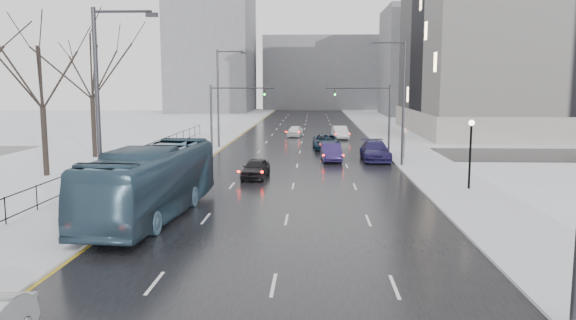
# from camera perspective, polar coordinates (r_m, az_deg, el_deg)

# --- Properties ---
(road) EXTENTS (16.00, 150.00, 0.04)m
(road) POSITION_cam_1_polar(r_m,az_deg,el_deg) (65.21, 1.44, 1.98)
(road) COLOR black
(road) RESTS_ON ground
(cross_road) EXTENTS (130.00, 10.00, 0.04)m
(cross_road) POSITION_cam_1_polar(r_m,az_deg,el_deg) (53.29, 1.18, 0.66)
(cross_road) COLOR black
(cross_road) RESTS_ON ground
(sidewalk_left) EXTENTS (5.00, 150.00, 0.16)m
(sidewalk_left) POSITION_cam_1_polar(r_m,az_deg,el_deg) (66.25, -7.68, 2.06)
(sidewalk_left) COLOR silver
(sidewalk_left) RESTS_ON ground
(sidewalk_right) EXTENTS (5.00, 150.00, 0.16)m
(sidewalk_right) POSITION_cam_1_polar(r_m,az_deg,el_deg) (65.84, 10.62, 1.96)
(sidewalk_right) COLOR silver
(sidewalk_right) RESTS_ON ground
(park_strip) EXTENTS (14.00, 150.00, 0.12)m
(park_strip) POSITION_cam_1_polar(r_m,az_deg,el_deg) (68.59, -15.52, 2.02)
(park_strip) COLOR white
(park_strip) RESTS_ON ground
(tree_park_d) EXTENTS (8.75, 8.75, 12.50)m
(tree_park_d) POSITION_cam_1_polar(r_m,az_deg,el_deg) (43.81, -23.29, -1.59)
(tree_park_d) COLOR black
(tree_park_d) RESTS_ON ground
(tree_park_e) EXTENTS (9.45, 9.45, 13.50)m
(tree_park_e) POSITION_cam_1_polar(r_m,az_deg,el_deg) (53.03, -19.00, 0.17)
(tree_park_e) COLOR black
(tree_park_e) RESTS_ON ground
(iron_fence) EXTENTS (0.06, 70.00, 1.30)m
(iron_fence) POSITION_cam_1_polar(r_m,az_deg,el_deg) (38.12, -19.47, -1.34)
(iron_fence) COLOR black
(iron_fence) RESTS_ON sidewalk_left
(streetlight_r_mid) EXTENTS (2.95, 0.25, 10.00)m
(streetlight_r_mid) POSITION_cam_1_polar(r_m,az_deg,el_deg) (45.39, 11.37, 6.34)
(streetlight_r_mid) COLOR #2D2D33
(streetlight_r_mid) RESTS_ON ground
(streetlight_l_near) EXTENTS (2.95, 0.25, 10.00)m
(streetlight_l_near) POSITION_cam_1_polar(r_m,az_deg,el_deg) (26.62, -18.30, 5.12)
(streetlight_l_near) COLOR #2D2D33
(streetlight_l_near) RESTS_ON ground
(streetlight_l_far) EXTENTS (2.95, 0.25, 10.00)m
(streetlight_l_far) POSITION_cam_1_polar(r_m,az_deg,el_deg) (57.65, -6.90, 6.73)
(streetlight_l_far) COLOR #2D2D33
(streetlight_l_far) RESTS_ON ground
(lamppost_r_mid) EXTENTS (0.36, 0.36, 4.28)m
(lamppost_r_mid) POSITION_cam_1_polar(r_m,az_deg,el_deg) (36.38, 18.06, 1.54)
(lamppost_r_mid) COLOR black
(lamppost_r_mid) RESTS_ON sidewalk_right
(mast_signal_right) EXTENTS (6.10, 0.33, 6.50)m
(mast_signal_right) POSITION_cam_1_polar(r_m,az_deg,el_deg) (53.26, 9.13, 4.97)
(mast_signal_right) COLOR #2D2D33
(mast_signal_right) RESTS_ON ground
(mast_signal_left) EXTENTS (6.10, 0.33, 6.50)m
(mast_signal_left) POSITION_cam_1_polar(r_m,az_deg,el_deg) (53.62, -6.69, 5.04)
(mast_signal_left) COLOR #2D2D33
(mast_signal_left) RESTS_ON ground
(no_uturn_sign) EXTENTS (0.60, 0.06, 2.70)m
(no_uturn_sign) POSITION_cam_1_polar(r_m,az_deg,el_deg) (49.69, 11.75, 2.62)
(no_uturn_sign) COLOR #2D2D33
(no_uturn_sign) RESTS_ON sidewalk_right
(civic_building) EXTENTS (41.00, 31.00, 24.80)m
(civic_building) POSITION_cam_1_polar(r_m,az_deg,el_deg) (84.04, 26.68, 10.12)
(civic_building) COLOR gray
(civic_building) RESTS_ON ground
(bldg_far_right) EXTENTS (24.00, 20.00, 22.00)m
(bldg_far_right) POSITION_cam_1_polar(r_m,az_deg,el_deg) (122.87, 15.37, 9.60)
(bldg_far_right) COLOR slate
(bldg_far_right) RESTS_ON ground
(bldg_far_left) EXTENTS (18.00, 22.00, 28.00)m
(bldg_far_left) POSITION_cam_1_polar(r_m,az_deg,el_deg) (132.13, -7.71, 10.97)
(bldg_far_left) COLOR slate
(bldg_far_left) RESTS_ON ground
(bldg_far_center) EXTENTS (30.00, 18.00, 18.00)m
(bldg_far_center) POSITION_cam_1_polar(r_m,az_deg,el_deg) (144.90, 3.71, 8.77)
(bldg_far_center) COLOR slate
(bldg_far_center) RESTS_ON ground
(bus) EXTENTS (3.94, 12.94, 3.55)m
(bus) POSITION_cam_1_polar(r_m,az_deg,el_deg) (28.75, -13.62, -2.16)
(bus) COLOR #2F4A5D
(bus) RESTS_ON road
(sedan_center_near) EXTENTS (1.97, 4.17, 1.38)m
(sedan_center_near) POSITION_cam_1_polar(r_m,az_deg,el_deg) (39.50, -3.30, -0.85)
(sedan_center_near) COLOR black
(sedan_center_near) RESTS_ON road
(sedan_right_near) EXTENTS (1.82, 4.63, 1.50)m
(sedan_right_near) POSITION_cam_1_polar(r_m,az_deg,el_deg) (48.21, 4.42, 0.80)
(sedan_right_near) COLOR #271A50
(sedan_right_near) RESTS_ON road
(sedan_right_cross) EXTENTS (2.85, 5.62, 1.52)m
(sedan_right_cross) POSITION_cam_1_polar(r_m,az_deg,el_deg) (56.47, 3.91, 1.85)
(sedan_right_cross) COLOR #142B3E
(sedan_right_cross) RESTS_ON road
(sedan_right_far) EXTENTS (2.40, 5.78, 1.67)m
(sedan_right_far) POSITION_cam_1_polar(r_m,az_deg,el_deg) (48.92, 8.84, 0.93)
(sedan_right_far) COLOR #1F1A4E
(sedan_right_far) RESTS_ON road
(sedan_center_far) EXTENTS (2.13, 4.21, 1.38)m
(sedan_center_far) POSITION_cam_1_polar(r_m,az_deg,el_deg) (69.98, 0.74, 2.97)
(sedan_center_far) COLOR white
(sedan_center_far) RESTS_ON road
(sedan_right_distant) EXTENTS (2.02, 4.70, 1.50)m
(sedan_right_distant) POSITION_cam_1_polar(r_m,az_deg,el_deg) (67.56, 5.31, 2.82)
(sedan_right_distant) COLOR silver
(sedan_right_distant) RESTS_ON road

